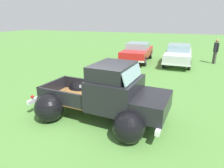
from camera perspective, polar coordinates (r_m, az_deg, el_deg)
The scene contains 5 objects.
ground_plane at distance 6.91m, azimuth -3.99°, elevation -9.33°, with size 80.00×80.00×0.00m, color #548C3D.
vintage_pickup_truck at distance 6.42m, azimuth -1.09°, elevation -4.08°, with size 4.75×3.04×1.96m.
show_car_0 at distance 15.50m, azimuth 7.51°, elevation 9.53°, with size 1.99×4.40×1.43m.
show_car_1 at distance 15.15m, azimuth 18.96°, elevation 8.46°, with size 1.85×4.64×1.43m.
spectator_0 at distance 16.39m, azimuth 28.25°, elevation 8.89°, with size 0.46×0.51×1.81m.
Camera 1 is at (2.57, -5.52, 3.26)m, focal length 31.05 mm.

